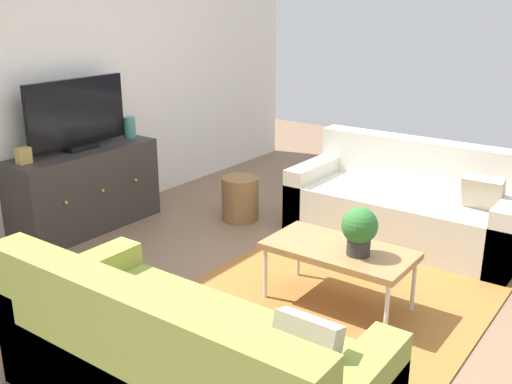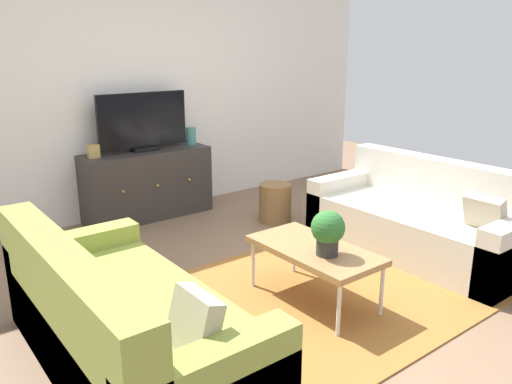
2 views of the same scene
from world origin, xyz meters
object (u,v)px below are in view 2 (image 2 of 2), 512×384
couch_right_side (423,222)px  tv_console (148,184)px  coffee_table (315,251)px  glass_vase (191,136)px  potted_plant (328,231)px  flat_screen_tv (143,122)px  couch_left_side (117,328)px  wicker_basket (275,203)px  mantel_clock (93,151)px

couch_right_side → tv_console: couch_right_side is taller
coffee_table → glass_vase: bearing=79.0°
potted_plant → flat_screen_tv: (-0.05, 2.63, 0.43)m
couch_left_side → glass_vase: (1.92, 2.37, 0.55)m
tv_console → wicker_basket: size_ratio=3.34×
coffee_table → potted_plant: size_ratio=3.09×
couch_right_side → potted_plant: size_ratio=6.12×
couch_right_side → potted_plant: bearing=-170.8°
couch_left_side → mantel_clock: size_ratio=14.66×
coffee_table → mantel_clock: size_ratio=7.39×
couch_left_side → couch_right_side: same height
couch_left_side → tv_console: size_ratio=1.41×
wicker_basket → flat_screen_tv: bearing=135.0°
coffee_table → couch_left_side: bearing=176.5°
couch_left_side → tv_console: couch_left_side is taller
couch_right_side → tv_console: 2.81m
coffee_table → flat_screen_tv: flat_screen_tv is taller
potted_plant → coffee_table: bearing=78.4°
flat_screen_tv → mantel_clock: bearing=-177.9°
tv_console → couch_left_side: bearing=-119.9°
flat_screen_tv → mantel_clock: 0.60m
couch_right_side → flat_screen_tv: size_ratio=1.96×
coffee_table → wicker_basket: coffee_table is taller
potted_plant → flat_screen_tv: size_ratio=0.32×
tv_console → mantel_clock: size_ratio=10.36×
flat_screen_tv → tv_console: bearing=-90.0°
glass_vase → wicker_basket: (0.42, -0.96, -0.62)m
couch_right_side → glass_vase: size_ratio=9.70×
tv_console → flat_screen_tv: bearing=90.0°
couch_left_side → wicker_basket: size_ratio=4.73×
tv_console → coffee_table: bearing=-88.2°
tv_console → glass_vase: (0.55, 0.00, 0.46)m
coffee_table → wicker_basket: bearing=59.1°
tv_console → flat_screen_tv: size_ratio=1.39×
couch_right_side → flat_screen_tv: (-1.51, 2.39, 0.75)m
potted_plant → mantel_clock: (-0.60, 2.61, 0.19)m
couch_left_side → tv_console: 2.74m
couch_left_side → wicker_basket: couch_left_side is taller
couch_left_side → potted_plant: bearing=-9.5°
mantel_clock → coffee_table: bearing=-75.7°
couch_left_side → flat_screen_tv: 2.86m
potted_plant → tv_console: 2.62m
flat_screen_tv → glass_vase: (0.55, -0.02, -0.20)m
couch_right_side → tv_console: bearing=122.4°
flat_screen_tv → glass_vase: bearing=-2.1°
coffee_table → tv_console: bearing=91.8°
couch_right_side → wicker_basket: bearing=110.6°
potted_plant → glass_vase: 2.67m
glass_vase → mantel_clock: size_ratio=1.51×
glass_vase → couch_left_side: bearing=-128.9°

